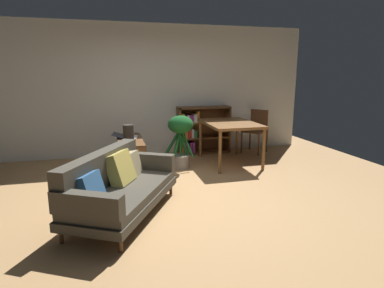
% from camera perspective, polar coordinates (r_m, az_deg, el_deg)
% --- Properties ---
extents(ground_plane, '(8.16, 8.16, 0.00)m').
position_cam_1_polar(ground_plane, '(4.44, -2.62, -9.84)').
color(ground_plane, tan).
extents(back_wall_panel, '(6.80, 0.10, 2.70)m').
position_cam_1_polar(back_wall_panel, '(6.78, -7.52, 9.53)').
color(back_wall_panel, silver).
rests_on(back_wall_panel, ground_plane).
extents(fabric_couch, '(1.51, 1.89, 0.77)m').
position_cam_1_polar(fabric_couch, '(3.98, -13.24, -7.09)').
color(fabric_couch, '#56351E').
rests_on(fabric_couch, ground_plane).
extents(media_console, '(0.44, 1.21, 0.57)m').
position_cam_1_polar(media_console, '(5.70, -11.02, -2.02)').
color(media_console, brown).
rests_on(media_console, ground_plane).
extents(open_laptop, '(0.48, 0.40, 0.09)m').
position_cam_1_polar(open_laptop, '(5.79, -11.77, 1.32)').
color(open_laptop, silver).
rests_on(open_laptop, media_console).
extents(desk_speaker, '(0.18, 0.18, 0.30)m').
position_cam_1_polar(desk_speaker, '(5.38, -11.38, 1.86)').
color(desk_speaker, '#2D2823').
rests_on(desk_speaker, media_console).
extents(potted_floor_plant, '(0.52, 0.53, 0.97)m').
position_cam_1_polar(potted_floor_plant, '(5.71, -2.08, 1.73)').
color(potted_floor_plant, '#9E9389').
rests_on(potted_floor_plant, ground_plane).
extents(dining_table, '(0.92, 1.32, 0.80)m').
position_cam_1_polar(dining_table, '(6.06, 6.86, 3.19)').
color(dining_table, brown).
rests_on(dining_table, ground_plane).
extents(dining_chair_near, '(0.61, 0.61, 0.93)m').
position_cam_1_polar(dining_chair_near, '(7.07, 11.53, 2.81)').
color(dining_chair_near, '#56351E').
rests_on(dining_chair_near, ground_plane).
extents(bookshelf, '(1.14, 0.34, 1.01)m').
position_cam_1_polar(bookshelf, '(6.89, 1.32, 2.51)').
color(bookshelf, brown).
rests_on(bookshelf, ground_plane).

